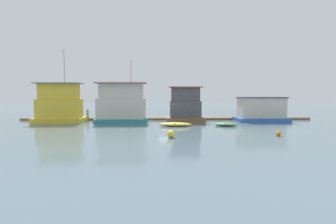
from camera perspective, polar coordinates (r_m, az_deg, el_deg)
ground_plane at (r=36.19m, az=-0.05°, el=-2.10°), size 200.00×200.00×0.00m
dock_walkway at (r=38.91m, az=-0.17°, el=-1.45°), size 42.40×1.56×0.30m
houseboat_yellow at (r=37.94m, az=-22.56°, el=1.39°), size 6.38×3.75×9.66m
houseboat_teal at (r=35.83m, az=-10.07°, el=1.65°), size 6.87×3.59×8.30m
houseboat_brown at (r=36.13m, az=3.78°, el=1.17°), size 5.24×3.22×4.81m
houseboat_blue at (r=38.95m, az=19.57°, el=0.47°), size 6.93×4.06×3.39m
dinghy_yellow at (r=30.96m, az=1.56°, el=-2.70°), size 3.86×1.53×0.47m
dinghy_green at (r=31.96m, az=12.52°, el=-2.62°), size 3.04×2.23×0.43m
mooring_post_near_right at (r=37.88m, az=2.12°, el=-0.31°), size 0.23×0.23×2.00m
mooring_post_far_left at (r=39.21m, az=-17.09°, el=-0.65°), size 0.27×0.27×1.57m
buoy_orange at (r=25.96m, az=22.91°, el=-4.34°), size 0.46×0.46×0.46m
buoy_yellow at (r=22.91m, az=0.62°, el=-4.83°), size 0.67×0.67×0.67m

